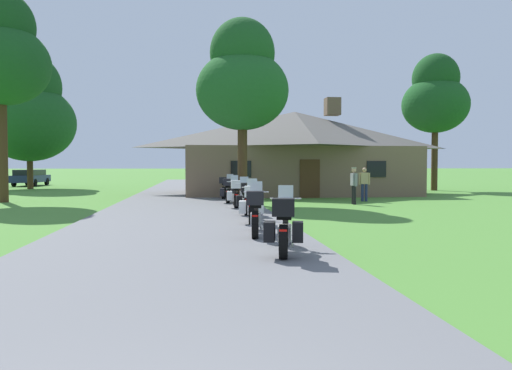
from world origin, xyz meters
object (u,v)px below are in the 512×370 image
tree_left_far (29,112)px  bystander_gray_shirt_beside_signpost (354,184)px  motorcycle_red_second_in_row (256,212)px  motorcycle_black_fifth_in_row (236,194)px  motorcycle_black_fourth_in_row (246,199)px  tree_left_near (1,54)px  tree_right_of_lodge (435,97)px  motorcycle_white_farthest_in_row (225,188)px  parked_navy_suv_far_left (30,177)px  tree_by_lodge_front (242,80)px  motorcycle_yellow_nearest_to_camera (284,226)px  motorcycle_yellow_third_in_row (252,204)px  bystander_tan_shirt_near_lodge (364,183)px  motorcycle_black_sixth_in_row (229,191)px

tree_left_far → bystander_gray_shirt_beside_signpost: bearing=-41.2°
motorcycle_red_second_in_row → motorcycle_black_fifth_in_row: 8.11m
motorcycle_black_fourth_in_row → bystander_gray_shirt_beside_signpost: size_ratio=1.24×
tree_left_near → tree_right_of_lodge: 27.21m
motorcycle_white_farthest_in_row → parked_navy_suv_far_left: size_ratio=0.44×
motorcycle_black_fifth_in_row → tree_right_of_lodge: size_ratio=0.22×
tree_left_far → tree_right_of_lodge: (29.27, -5.82, 0.78)m
bystander_gray_shirt_beside_signpost → tree_left_far: size_ratio=0.16×
motorcycle_black_fifth_in_row → bystander_gray_shirt_beside_signpost: (5.53, 1.57, 0.34)m
motorcycle_black_fifth_in_row → tree_by_lodge_front: size_ratio=0.25×
motorcycle_black_fifth_in_row → motorcycle_yellow_nearest_to_camera: bearing=-87.7°
motorcycle_yellow_third_in_row → tree_left_near: (-10.91, 10.17, 6.48)m
motorcycle_yellow_third_in_row → tree_left_far: 28.56m
motorcycle_black_fifth_in_row → bystander_tan_shirt_near_lodge: bystander_tan_shirt_near_lodge is taller
tree_left_far → tree_right_of_lodge: size_ratio=1.06×
motorcycle_black_fourth_in_row → tree_left_near: (-10.98, 7.61, 6.48)m
tree_by_lodge_front → motorcycle_yellow_third_in_row: bearing=-93.1°
motorcycle_red_second_in_row → motorcycle_black_sixth_in_row: same height
tree_by_lodge_front → tree_right_of_lodge: (14.61, 10.66, 0.90)m
motorcycle_black_sixth_in_row → bystander_tan_shirt_near_lodge: (6.74, 0.71, 0.32)m
bystander_gray_shirt_beside_signpost → motorcycle_red_second_in_row: bearing=-32.2°
motorcycle_white_farthest_in_row → parked_navy_suv_far_left: 24.77m
motorcycle_red_second_in_row → bystander_tan_shirt_near_lodge: (6.74, 11.42, 0.31)m
motorcycle_red_second_in_row → tree_left_far: tree_left_far is taller
motorcycle_red_second_in_row → parked_navy_suv_far_left: size_ratio=0.44×
motorcycle_black_fourth_in_row → bystander_tan_shirt_near_lodge: size_ratio=1.25×
motorcycle_yellow_third_in_row → tree_right_of_lodge: bearing=57.8°
motorcycle_yellow_nearest_to_camera → motorcycle_black_fifth_in_row: (-0.13, 10.79, 0.00)m
motorcycle_yellow_third_in_row → tree_left_near: tree_left_near is taller
motorcycle_yellow_nearest_to_camera → motorcycle_black_sixth_in_row: (-0.25, 13.38, 0.00)m
bystander_tan_shirt_near_lodge → tree_by_lodge_front: tree_by_lodge_front is taller
motorcycle_yellow_third_in_row → tree_right_of_lodge: (15.03, 18.39, 5.95)m
motorcycle_yellow_nearest_to_camera → motorcycle_red_second_in_row: same height
tree_left_far → motorcycle_red_second_in_row: bearing=-62.4°
motorcycle_black_sixth_in_row → motorcycle_white_farthest_in_row: size_ratio=1.01×
motorcycle_red_second_in_row → tree_by_lodge_front: (0.61, 10.42, 5.04)m
tree_left_near → motorcycle_white_farthest_in_row: bearing=3.9°
motorcycle_yellow_third_in_row → motorcycle_black_fifth_in_row: size_ratio=1.00×
motorcycle_black_fourth_in_row → tree_left_far: (-14.31, 21.65, 5.18)m
motorcycle_black_sixth_in_row → bystander_tan_shirt_near_lodge: bystander_tan_shirt_near_lodge is taller
motorcycle_black_fourth_in_row → motorcycle_black_fifth_in_row: 2.87m
motorcycle_white_farthest_in_row → tree_right_of_lodge: 17.98m
tree_by_lodge_front → motorcycle_black_sixth_in_row: bearing=155.8°
motorcycle_black_fourth_in_row → tree_right_of_lodge: size_ratio=0.22×
parked_navy_suv_far_left → tree_left_far: bearing=-69.4°
motorcycle_red_second_in_row → tree_right_of_lodge: (15.22, 21.08, 5.94)m
motorcycle_black_fourth_in_row → tree_right_of_lodge: (14.95, 15.83, 5.95)m
tree_left_near → parked_navy_suv_far_left: 21.36m
bystander_gray_shirt_beside_signpost → tree_left_far: 26.60m
motorcycle_black_sixth_in_row → tree_left_near: tree_left_near is taller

